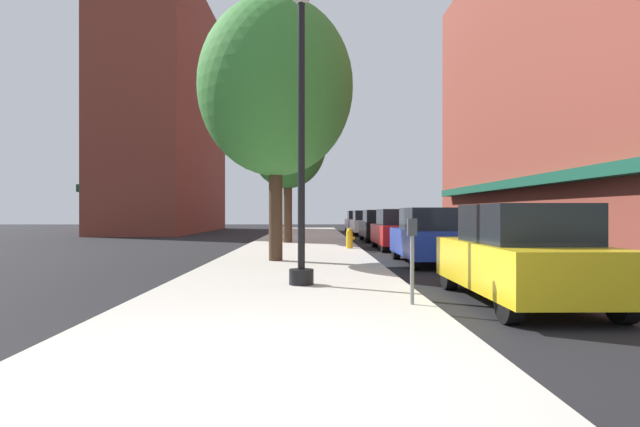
{
  "coord_description": "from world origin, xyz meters",
  "views": [
    {
      "loc": [
        0.55,
        -4.75,
        1.52
      ],
      "look_at": [
        0.85,
        20.87,
        1.47
      ],
      "focal_mm": 29.58,
      "sensor_mm": 36.0,
      "label": 1
    }
  ],
  "objects": [
    {
      "name": "car_red",
      "position": [
        4.0,
        16.72,
        0.81
      ],
      "size": [
        1.8,
        4.3,
        1.66
      ],
      "rotation": [
        0.0,
        0.0,
        0.01
      ],
      "color": "black",
      "rests_on": "ground"
    },
    {
      "name": "car_silver",
      "position": [
        4.0,
        36.6,
        0.81
      ],
      "size": [
        1.8,
        4.3,
        1.66
      ],
      "rotation": [
        0.0,
        0.0,
        0.04
      ],
      "color": "black",
      "rests_on": "ground"
    },
    {
      "name": "car_blue",
      "position": [
        4.0,
        10.69,
        0.81
      ],
      "size": [
        1.8,
        4.3,
        1.66
      ],
      "rotation": [
        0.0,
        0.0,
        -0.01
      ],
      "color": "black",
      "rests_on": "ground"
    },
    {
      "name": "tree_near",
      "position": [
        -0.67,
        19.87,
        4.7
      ],
      "size": [
        3.61,
        3.61,
        6.68
      ],
      "color": "#422D1E",
      "rests_on": "sidewalk_slab"
    },
    {
      "name": "ground_plane",
      "position": [
        4.0,
        18.0,
        0.0
      ],
      "size": [
        90.0,
        90.0,
        0.0
      ],
      "primitive_type": "plane",
      "color": "black"
    },
    {
      "name": "car_yellow",
      "position": [
        4.0,
        3.96,
        0.81
      ],
      "size": [
        1.8,
        4.3,
        1.66
      ],
      "rotation": [
        0.0,
        0.0,
        -0.03
      ],
      "color": "black",
      "rests_on": "ground"
    },
    {
      "name": "tree_mid",
      "position": [
        -0.57,
        10.63,
        5.17
      ],
      "size": [
        4.52,
        4.52,
        7.67
      ],
      "color": "#422D1E",
      "rests_on": "sidewalk_slab"
    },
    {
      "name": "car_white",
      "position": [
        4.0,
        30.27,
        0.81
      ],
      "size": [
        1.8,
        4.3,
        1.66
      ],
      "rotation": [
        0.0,
        0.0,
        -0.02
      ],
      "color": "black",
      "rests_on": "ground"
    },
    {
      "name": "parking_meter_near",
      "position": [
        2.05,
        3.26,
        0.95
      ],
      "size": [
        0.14,
        0.09,
        1.31
      ],
      "color": "slate",
      "rests_on": "sidewalk_slab"
    },
    {
      "name": "car_black",
      "position": [
        4.0,
        22.94,
        0.81
      ],
      "size": [
        1.8,
        4.3,
        1.66
      ],
      "rotation": [
        0.0,
        0.0,
        -0.01
      ],
      "color": "black",
      "rests_on": "ground"
    },
    {
      "name": "building_right_brick",
      "position": [
        14.99,
        22.0,
        9.48
      ],
      "size": [
        6.8,
        40.0,
        18.99
      ],
      "color": "brown",
      "rests_on": "ground"
    },
    {
      "name": "fire_hydrant",
      "position": [
        1.95,
        15.88,
        0.52
      ],
      "size": [
        0.33,
        0.26,
        0.79
      ],
      "color": "gold",
      "rests_on": "sidewalk_slab"
    },
    {
      "name": "building_far_background",
      "position": [
        -11.01,
        37.0,
        9.18
      ],
      "size": [
        6.8,
        18.0,
        18.4
      ],
      "color": "brown",
      "rests_on": "ground"
    },
    {
      "name": "sidewalk_slab",
      "position": [
        0.0,
        19.0,
        0.06
      ],
      "size": [
        4.8,
        50.0,
        0.12
      ],
      "primitive_type": "cube",
      "color": "#B7B2A8",
      "rests_on": "ground"
    },
    {
      "name": "lamppost",
      "position": [
        0.31,
        5.49,
        3.2
      ],
      "size": [
        0.48,
        0.48,
        5.9
      ],
      "color": "black",
      "rests_on": "sidewalk_slab"
    }
  ]
}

